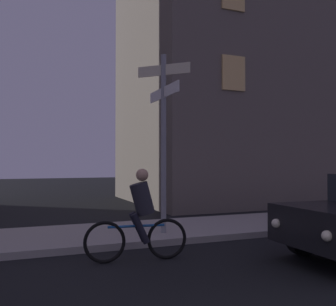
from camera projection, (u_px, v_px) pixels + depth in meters
name	position (u px, v px, depth m)	size (l,w,h in m)	color
sidewalk_kerb	(119.00, 234.00, 8.76)	(40.00, 2.64, 0.14)	#9E9991
signpost	(164.00, 127.00, 8.60)	(0.93, 1.72, 4.02)	gray
cyclist	(139.00, 218.00, 6.65)	(1.81, 0.37, 1.61)	black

